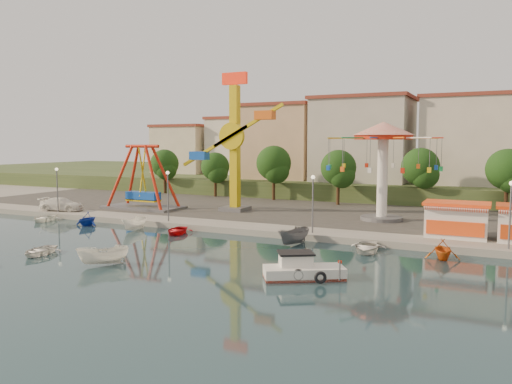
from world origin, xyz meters
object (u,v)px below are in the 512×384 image
Objects in this scene: kamikaze_tower at (237,147)px; skiff at (103,256)px; pirate_ship_ride at (143,178)px; cabin_motorboat at (302,271)px; wave_swinger at (383,149)px; rowboat_a at (39,250)px; van at (62,204)px.

skiff is at bearing -83.85° from kamikaze_tower.
pirate_ship_ride is 1.84× the size of cabin_motorboat.
wave_swinger is 34.38m from rowboat_a.
kamikaze_tower is 29.34m from cabin_motorboat.
wave_swinger reaches higher than van.
van is (-36.56, -9.33, -6.81)m from wave_swinger.
skiff is (-14.31, -26.24, -7.49)m from wave_swinger.
pirate_ship_ride is at bearing 95.81° from rowboat_a.
van is (-7.59, -5.99, -3.01)m from pirate_ship_ride.
van is (-15.32, 16.54, 1.02)m from rowboat_a.
van reaches higher than rowboat_a.
cabin_motorboat is at bearing -90.58° from wave_swinger.
cabin_motorboat is 14.40m from skiff.
kamikaze_tower is 17.09m from wave_swinger.
rowboat_a is at bearing 155.83° from cabin_motorboat.
pirate_ship_ride is 2.90× the size of rowboat_a.
pirate_ship_ride is 2.73× the size of skiff.
kamikaze_tower reaches higher than rowboat_a.
wave_swinger is 24.43m from cabin_motorboat.
skiff is at bearing -118.60° from wave_swinger.
pirate_ship_ride is 0.61× the size of kamikaze_tower.
van is (-19.48, -8.85, -6.95)m from kamikaze_tower.
skiff is (14.67, -22.89, -3.69)m from pirate_ship_ride.
pirate_ship_ride reaches higher than cabin_motorboat.
wave_swinger reaches higher than cabin_motorboat.
cabin_motorboat is 21.18m from rowboat_a.
cabin_motorboat is 1.01× the size of van.
skiff is at bearing -138.56° from van.
skiff is at bearing 160.79° from cabin_motorboat.
rowboat_a is 6.96m from skiff.
kamikaze_tower reaches higher than wave_swinger.
kamikaze_tower is (11.90, 2.87, 3.94)m from pirate_ship_ride.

